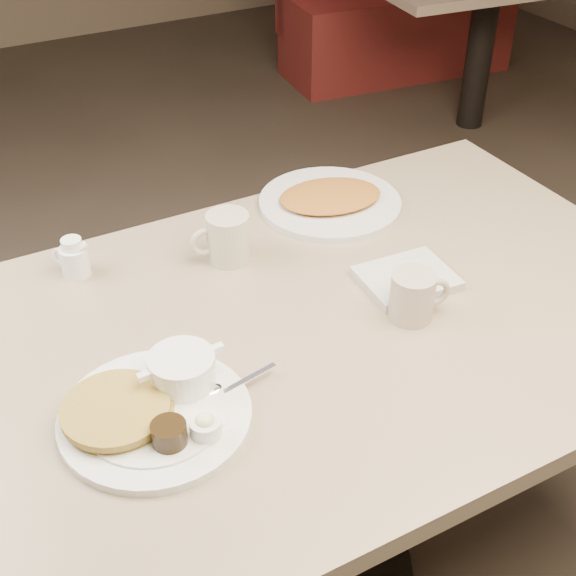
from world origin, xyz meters
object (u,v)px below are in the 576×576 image
diner_table (293,395)px  hash_plate (330,200)px  coffee_mug_far (227,238)px  main_plate (155,404)px  creamer_right (74,258)px  coffee_mug_near (414,295)px

diner_table → hash_plate: hash_plate is taller
coffee_mug_far → hash_plate: coffee_mug_far is taller
main_plate → creamer_right: (-0.00, 0.43, 0.01)m
diner_table → main_plate: bearing=-162.8°
coffee_mug_near → hash_plate: coffee_mug_near is taller
main_plate → hash_plate: size_ratio=1.00×
diner_table → creamer_right: bearing=130.8°
diner_table → main_plate: main_plate is taller
diner_table → coffee_mug_near: bearing=-21.1°
coffee_mug_far → creamer_right: (-0.28, 0.09, -0.01)m
main_plate → coffee_mug_near: coffee_mug_near is taller
coffee_mug_far → hash_plate: bearing=16.1°
coffee_mug_far → hash_plate: size_ratio=0.34×
coffee_mug_near → main_plate: bearing=-178.5°
main_plate → coffee_mug_near: size_ratio=3.04×
diner_table → coffee_mug_near: (0.20, -0.08, 0.22)m
coffee_mug_near → creamer_right: size_ratio=1.51×
creamer_right → hash_plate: bearing=-0.9°
diner_table → coffee_mug_near: 0.30m
diner_table → hash_plate: bearing=50.4°
diner_table → creamer_right: (-0.29, 0.34, 0.21)m
creamer_right → coffee_mug_far: bearing=-18.2°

